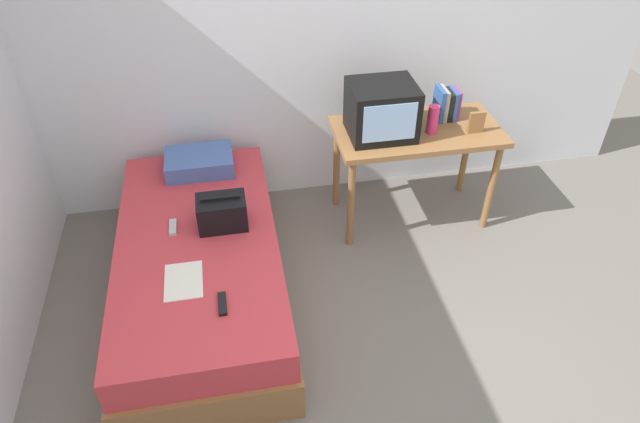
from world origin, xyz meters
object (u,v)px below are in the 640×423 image
object	(u,v)px
handbag	(222,212)
remote_dark	(222,304)
remote_silver	(173,227)
water_bottle	(433,120)
tv	(382,110)
picture_frame	(476,122)
book_row	(446,104)
magazine	(184,281)
bed	(202,268)
desk	(416,141)
pillow	(199,162)

from	to	relation	value
handbag	remote_dark	size ratio (longest dim) A/B	1.92
remote_dark	remote_silver	bearing A→B (deg)	111.32
water_bottle	remote_silver	xyz separation A→B (m)	(-1.78, -0.39, -0.36)
tv	picture_frame	xyz separation A→B (m)	(0.65, -0.11, -0.10)
book_row	magazine	distance (m)	2.18
bed	desk	world-z (taller)	desk
tv	remote_dark	bearing A→B (deg)	-135.80
book_row	magazine	xyz separation A→B (m)	(-1.88, -1.04, -0.37)
picture_frame	remote_silver	world-z (taller)	picture_frame
handbag	remote_silver	bearing A→B (deg)	176.04
book_row	remote_dark	xyz separation A→B (m)	(-1.67, -1.26, -0.37)
bed	magazine	bearing A→B (deg)	-101.91
tv	remote_dark	xyz separation A→B (m)	(-1.16, -1.13, -0.44)
picture_frame	handbag	size ratio (longest dim) A/B	0.52
bed	water_bottle	bearing A→B (deg)	17.27
bed	handbag	world-z (taller)	handbag
pillow	handbag	world-z (taller)	handbag
book_row	remote_silver	world-z (taller)	book_row
handbag	remote_silver	distance (m)	0.32
tv	book_row	xyz separation A→B (m)	(0.51, 0.13, -0.07)
tv	magazine	xyz separation A→B (m)	(-1.37, -0.91, -0.44)
desk	water_bottle	bearing A→B (deg)	-38.73
handbag	remote_dark	distance (m)	0.68
desk	magazine	size ratio (longest dim) A/B	4.00
bed	book_row	world-z (taller)	book_row
bed	picture_frame	distance (m)	2.08
bed	remote_silver	bearing A→B (deg)	138.68
desk	remote_silver	xyz separation A→B (m)	(-1.71, -0.45, -0.16)
bed	handbag	distance (m)	0.41
book_row	picture_frame	xyz separation A→B (m)	(0.13, -0.23, -0.03)
tv	pillow	xyz separation A→B (m)	(-1.25, 0.19, -0.39)
water_bottle	magazine	size ratio (longest dim) A/B	0.69
picture_frame	handbag	bearing A→B (deg)	-168.63
bed	picture_frame	size ratio (longest dim) A/B	12.82
water_bottle	magazine	xyz separation A→B (m)	(-1.72, -0.86, -0.36)
water_bottle	pillow	size ratio (longest dim) A/B	0.43
desk	handbag	distance (m)	1.47
tv	remote_silver	distance (m)	1.56
book_row	tv	bearing A→B (deg)	-165.92
handbag	remote_dark	world-z (taller)	handbag
picture_frame	magazine	distance (m)	2.19
tv	magazine	size ratio (longest dim) A/B	1.52
remote_dark	picture_frame	bearing A→B (deg)	29.53
tv	book_row	distance (m)	0.53
remote_silver	water_bottle	bearing A→B (deg)	12.31
bed	remote_silver	size ratio (longest dim) A/B	13.89
tv	pillow	world-z (taller)	tv
bed	picture_frame	bearing A→B (deg)	13.22
picture_frame	handbag	distance (m)	1.82
picture_frame	remote_dark	size ratio (longest dim) A/B	1.00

